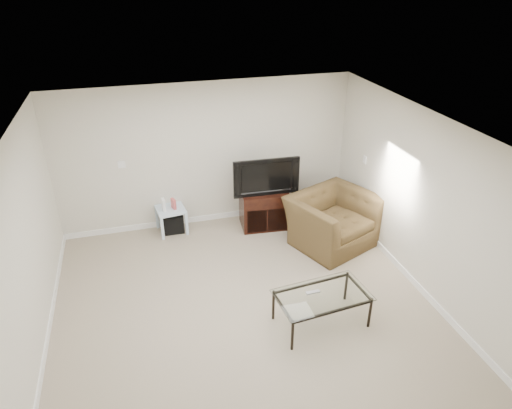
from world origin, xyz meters
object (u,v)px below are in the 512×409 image
object	(u,v)px
television	(265,175)
recliner	(333,212)
subwoofer	(173,222)
coffee_table	(321,309)
tv_stand	(264,208)
side_table	(172,220)

from	to	relation	value
television	recliner	distance (m)	1.30
subwoofer	recliner	world-z (taller)	recliner
subwoofer	coffee_table	distance (m)	3.24
television	tv_stand	bearing A→B (deg)	87.76
subwoofer	recliner	size ratio (longest dim) A/B	0.26
coffee_table	subwoofer	bearing A→B (deg)	118.70
side_table	subwoofer	size ratio (longest dim) A/B	1.37
recliner	subwoofer	bearing A→B (deg)	133.73
subwoofer	recliner	bearing A→B (deg)	-23.92
television	coffee_table	world-z (taller)	television
subwoofer	coffee_table	xyz separation A→B (m)	(1.56, -2.85, 0.07)
tv_stand	television	xyz separation A→B (m)	(-0.00, -0.03, 0.66)
recliner	coffee_table	xyz separation A→B (m)	(-0.93, -1.74, -0.34)
subwoofer	recliner	xyz separation A→B (m)	(2.48, -1.10, 0.41)
subwoofer	coffee_table	bearing A→B (deg)	-61.30
recliner	tv_stand	bearing A→B (deg)	114.77
television	subwoofer	distance (m)	1.80
tv_stand	television	bearing A→B (deg)	-90.00
recliner	coffee_table	world-z (taller)	recliner
side_table	coffee_table	bearing A→B (deg)	-60.72
tv_stand	subwoofer	size ratio (longest dim) A/B	2.38
television	side_table	world-z (taller)	television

